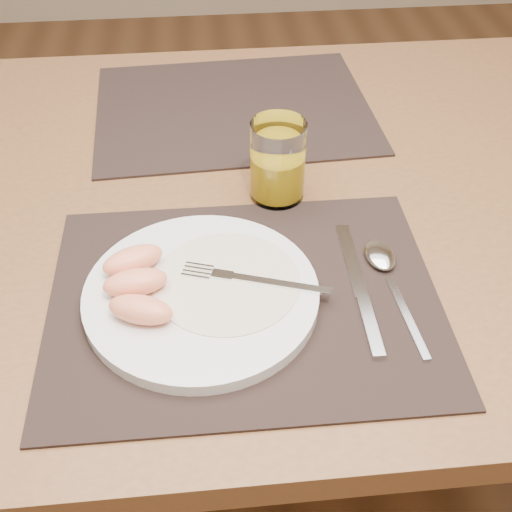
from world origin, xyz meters
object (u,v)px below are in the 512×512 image
object	(u,v)px
placemat_far	(233,108)
plate	(201,294)
table	(231,233)
juice_glass	(278,165)
placemat_near	(245,299)
fork	(243,278)
knife	(362,296)
spoon	(384,263)

from	to	relation	value
placemat_far	plate	bearing A→B (deg)	-98.84
table	juice_glass	size ratio (longest dim) A/B	12.53
placemat_near	fork	world-z (taller)	fork
placemat_far	juice_glass	distance (m)	0.26
table	knife	xyz separation A→B (m)	(0.14, -0.23, 0.09)
knife	spoon	bearing A→B (deg)	52.67
plate	juice_glass	distance (m)	0.22
placemat_far	placemat_near	bearing A→B (deg)	-92.42
spoon	juice_glass	size ratio (longest dim) A/B	1.72
fork	knife	bearing A→B (deg)	-11.66
placemat_far	table	bearing A→B (deg)	-95.75
table	fork	xyz separation A→B (m)	(0.00, -0.21, 0.11)
fork	juice_glass	size ratio (longest dim) A/B	1.53
plate	fork	size ratio (longest dim) A/B	1.58
plate	knife	size ratio (longest dim) A/B	1.23
table	placemat_near	bearing A→B (deg)	-89.07
plate	fork	distance (m)	0.05
juice_glass	placemat_far	bearing A→B (deg)	99.86
placemat_far	fork	size ratio (longest dim) A/B	2.63
table	fork	distance (m)	0.23
fork	juice_glass	distance (m)	0.19
knife	spoon	world-z (taller)	spoon
knife	placemat_far	bearing A→B (deg)	104.40
fork	spoon	bearing A→B (deg)	6.99
plate	juice_glass	bearing A→B (deg)	59.89
placemat_far	spoon	distance (m)	0.43
table	knife	world-z (taller)	knife
table	knife	distance (m)	0.29
knife	fork	bearing A→B (deg)	168.34
placemat_near	juice_glass	world-z (taller)	juice_glass
table	knife	bearing A→B (deg)	-59.31
juice_glass	fork	bearing A→B (deg)	-109.10
placemat_near	knife	world-z (taller)	knife
placemat_near	juice_glass	bearing A→B (deg)	72.45
spoon	juice_glass	bearing A→B (deg)	125.13
plate	table	bearing A→B (deg)	78.07
table	placemat_near	xyz separation A→B (m)	(0.00, -0.22, 0.09)
placemat_far	spoon	xyz separation A→B (m)	(0.15, -0.40, 0.01)
fork	spoon	distance (m)	0.18
placemat_near	spoon	size ratio (longest dim) A/B	2.34
table	juice_glass	xyz separation A→B (m)	(0.06, -0.03, 0.14)
spoon	placemat_far	bearing A→B (deg)	110.86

